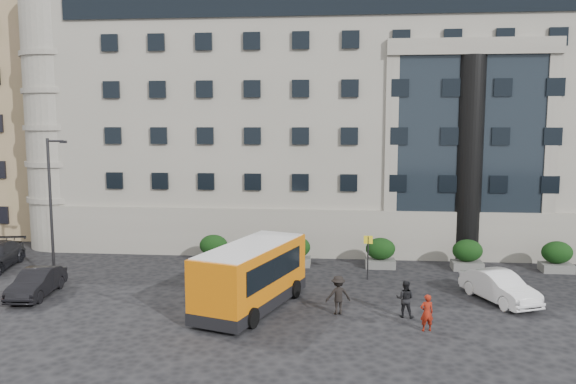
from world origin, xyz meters
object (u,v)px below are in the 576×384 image
object	(u,v)px
street_lamp	(52,204)
pedestrian_a	(427,313)
hedge_e	(557,256)
minibus	(251,274)
white_taxi	(499,287)
red_truck	(88,222)
pedestrian_b	(405,299)
bus_stop_sign	(368,250)
hedge_a	(214,249)
parked_car_b	(37,283)
pedestrian_c	(338,295)
parked_car_d	(77,227)
hedge_c	(380,253)
hedge_d	(467,254)
hedge_b	(296,251)

from	to	relation	value
street_lamp	pedestrian_a	bearing A→B (deg)	-16.38
hedge_e	street_lamp	size ratio (longest dim) A/B	0.23
minibus	white_taxi	xyz separation A→B (m)	(12.07, 2.13, -0.94)
hedge_e	red_truck	size ratio (longest dim) A/B	0.34
red_truck	pedestrian_b	distance (m)	26.73
pedestrian_b	white_taxi	bearing A→B (deg)	-138.35
bus_stop_sign	pedestrian_a	world-z (taller)	bus_stop_sign
hedge_a	pedestrian_a	world-z (taller)	hedge_a
minibus	parked_car_b	distance (m)	11.31
pedestrian_b	pedestrian_c	xyz separation A→B (m)	(-3.04, 0.11, 0.05)
red_truck	parked_car_d	world-z (taller)	red_truck
hedge_a	pedestrian_a	distance (m)	15.71
hedge_c	pedestrian_b	size ratio (longest dim) A/B	1.08
red_truck	pedestrian_a	bearing A→B (deg)	-26.25
hedge_a	pedestrian_a	bearing A→B (deg)	-42.21
parked_car_b	pedestrian_c	bearing A→B (deg)	-9.95
pedestrian_b	hedge_d	bearing A→B (deg)	-105.04
hedge_b	hedge_d	world-z (taller)	same
street_lamp	red_truck	xyz separation A→B (m)	(-3.21, 11.03, -2.97)
parked_car_d	red_truck	bearing A→B (deg)	-38.80
hedge_b	hedge_e	size ratio (longest dim) A/B	1.00
hedge_c	hedge_e	bearing A→B (deg)	0.00
white_taxi	bus_stop_sign	bearing A→B (deg)	128.70
hedge_b	red_truck	size ratio (longest dim) A/B	0.34
pedestrian_a	bus_stop_sign	bearing A→B (deg)	-86.99
street_lamp	pedestrian_b	distance (m)	19.60
pedestrian_b	pedestrian_c	bearing A→B (deg)	10.72
hedge_c	street_lamp	distance (m)	19.27
hedge_a	parked_car_b	distance (m)	10.60
bus_stop_sign	hedge_e	bearing A→B (deg)	13.92
white_taxi	pedestrian_a	bearing A→B (deg)	-156.83
hedge_c	parked_car_b	distance (m)	19.40
street_lamp	pedestrian_b	world-z (taller)	street_lamp
parked_car_b	red_truck	bearing A→B (deg)	99.65
bus_stop_sign	pedestrian_b	bearing A→B (deg)	-76.92
bus_stop_sign	pedestrian_b	distance (m)	6.29
white_taxi	hedge_e	bearing A→B (deg)	27.83
hedge_c	pedestrian_a	distance (m)	10.63
street_lamp	parked_car_d	distance (m)	14.45
parked_car_d	pedestrian_a	distance (m)	30.96
minibus	pedestrian_a	size ratio (longest dim) A/B	4.87
bus_stop_sign	pedestrian_c	size ratio (longest dim) A/B	1.39
hedge_a	parked_car_b	xyz separation A→B (m)	(-7.50, -7.49, -0.22)
hedge_d	minibus	size ratio (longest dim) A/B	0.24
pedestrian_b	minibus	bearing A→B (deg)	8.35
hedge_b	pedestrian_a	bearing A→B (deg)	-58.63
street_lamp	parked_car_b	bearing A→B (deg)	-80.71
hedge_e	street_lamp	xyz separation A→B (m)	(-28.74, -4.80, 3.44)
hedge_d	pedestrian_b	world-z (taller)	hedge_d
pedestrian_c	hedge_d	bearing A→B (deg)	-147.49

